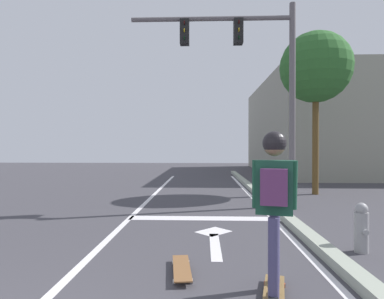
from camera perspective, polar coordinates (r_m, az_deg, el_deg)
The scene contains 13 objects.
lane_line_center at distance 7.37m, azimuth -10.84°, elevation -11.72°, with size 0.12×20.00×0.01m, color silver.
lane_line_curbside at distance 7.34m, azimuth 14.10°, elevation -11.77°, with size 0.12×20.00×0.01m, color silver.
stop_bar at distance 7.14m, azimuth 2.22°, elevation -12.11°, with size 3.26×0.40×0.01m, color silver.
lane_arrow_stem at distance 5.27m, azimuth 4.14°, elevation -16.69°, with size 0.16×1.40×0.01m, color silver.
lane_arrow_head at distance 6.09m, azimuth 3.84°, elevation -14.33°, with size 0.56×0.44×0.01m, color silver.
curb_strip at distance 7.39m, azimuth 16.04°, elevation -11.17°, with size 0.24×24.00×0.14m, color #9DA593.
skateboard at distance 3.73m, azimuth 14.36°, elevation -23.18°, with size 0.39×0.82×0.08m.
skater at distance 3.43m, azimuth 14.39°, elevation -6.98°, with size 0.45×0.61×1.64m.
spare_skateboard at distance 4.20m, azimuth -1.85°, elevation -20.29°, with size 0.30×0.88×0.08m.
traffic_signal_mast at distance 8.83m, azimuth 10.26°, elevation 14.72°, with size 4.31×0.34×5.31m.
fire_hydrant at distance 5.48m, azimuth 27.87°, elevation -12.18°, with size 0.20×0.30×0.73m.
roadside_tree at distance 11.57m, azimuth 21.11°, elevation 13.35°, with size 2.31×2.31×5.33m.
building_block at distance 22.59m, azimuth 29.14°, elevation 3.46°, with size 13.24×12.18×5.52m, color gray.
Camera 1 is at (1.82, -1.02, 1.56)m, focal length 30.03 mm.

